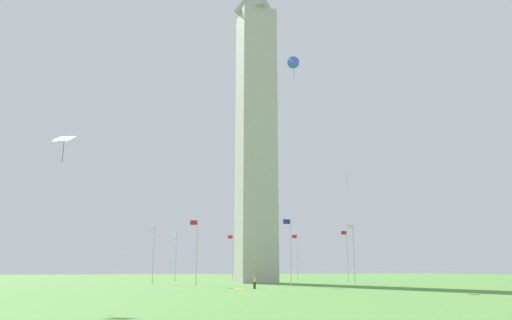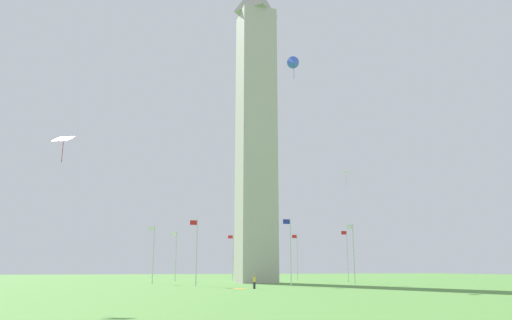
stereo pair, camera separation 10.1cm
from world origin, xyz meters
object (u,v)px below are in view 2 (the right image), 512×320
Objects in this scene: flagpole_se at (353,251)px; flagpole_w at (233,255)px; flagpole_ne at (196,249)px; flagpole_nw at (176,254)px; flagpole_s at (347,254)px; kite_blue_delta at (294,63)px; kite_white_diamond at (346,173)px; kite_red_diamond at (64,140)px; picnic_blanket_near_first_person at (239,289)px; flagpole_e at (290,249)px; obelisk_monument at (256,122)px; person_yellow_shirt at (254,282)px; flagpole_sw at (297,255)px; flagpole_n at (153,252)px.

flagpole_w is (12.18, -29.41, 0.00)m from flagpole_se.
flagpole_ne is 1.00× the size of flagpole_nw.
kite_blue_delta reaches higher than flagpole_s.
flagpole_w is at bearing -84.86° from kite_white_diamond.
kite_red_diamond reaches higher than picnic_blanket_near_first_person.
flagpole_nw is at bearing -67.50° from flagpole_e.
kite_white_diamond is at bearing 95.14° from flagpole_w.
obelisk_monument is 36.68m from person_yellow_shirt.
person_yellow_shirt is (19.01, 35.40, -4.18)m from flagpole_sw.
obelisk_monument reaches higher than kite_white_diamond.
flagpole_ne is at bearing -69.48° from picnic_blanket_near_first_person.
picnic_blanket_near_first_person is (8.42, 39.47, -4.98)m from flagpole_w.
picnic_blanket_near_first_person is at bearing 30.79° from flagpole_e.
obelisk_monument is 6.18× the size of flagpole_se.
kite_blue_delta is (3.88, 29.92, -1.80)m from obelisk_monument.
flagpole_e reaches higher than picnic_blanket_near_first_person.
flagpole_sw is at bearing -90.00° from flagpole_se.
flagpole_ne is at bearing -64.78° from kite_blue_delta.
flagpole_se is 50.32m from kite_red_diamond.
flagpole_n is at bearing -51.80° from kite_white_diamond.
flagpole_se is at bearing 134.87° from obelisk_monument.
picnic_blanket_near_first_person is (-3.77, 34.42, -4.98)m from flagpole_nw.
flagpole_se is 4.30× the size of kite_red_diamond.
flagpole_s is at bearing -135.00° from flagpole_e.
flagpole_s is 1.00× the size of flagpole_nw.
picnic_blanket_near_first_person is at bearing -20.78° from kite_white_diamond.
flagpole_s is at bearing -139.06° from picnic_blanket_near_first_person.
flagpole_w is (-12.18, -29.41, 0.00)m from flagpole_ne.
flagpole_n is 35.45m from kite_white_diamond.
kite_white_diamond is at bearing 137.58° from flagpole_ne.
kite_white_diamond is (-16.15, 39.12, 9.03)m from flagpole_nw.
flagpole_sw is at bearing -157.50° from flagpole_n.
person_yellow_shirt is at bearing 114.12° from flagpole_n.
kite_white_diamond is at bearing 63.81° from flagpole_s.
kite_blue_delta is (-3.01, 6.70, 25.74)m from person_yellow_shirt.
flagpole_w is 66.13m from kite_red_diamond.
person_yellow_shirt is 0.91× the size of picnic_blanket_near_first_person.
flagpole_w is 40.66m from picnic_blanket_near_first_person.
flagpole_n is 25.78m from person_yellow_shirt.
person_yellow_shirt is at bearing 41.23° from flagpole_e.
flagpole_n is 44.33m from kite_red_diamond.
flagpole_sw and flagpole_w have the same top height.
obelisk_monument is at bearing -110.84° from picnic_blanket_near_first_person.
flagpole_n and flagpole_nw have the same top height.
obelisk_monument is 29.47× the size of kite_white_diamond.
flagpole_ne and flagpole_s have the same top height.
flagpole_ne is 1.00× the size of flagpole_se.
flagpole_sw and flagpole_nw have the same top height.
flagpole_sw is at bearing -25.18° from person_yellow_shirt.
person_yellow_shirt is at bearing 80.41° from flagpole_w.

